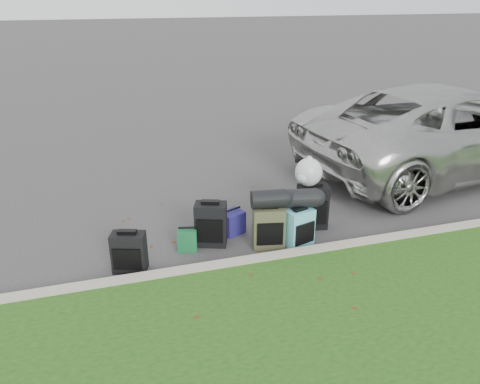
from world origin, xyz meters
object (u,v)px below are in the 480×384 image
object	(u,v)px
suv	(448,129)
suitcase_large_black_left	(211,224)
suitcase_large_black_right	(312,207)
tote_green	(187,240)
tote_navy	(232,223)
suitcase_olive	(269,227)
suitcase_teal	(299,228)
suitcase_small_black	(129,252)

from	to	relation	value
suv	suitcase_large_black_left	xyz separation A→B (m)	(-5.10, -1.59, -0.52)
suv	suitcase_large_black_right	xyz separation A→B (m)	(-3.54, -1.52, -0.50)
suv	suitcase_large_black_right	distance (m)	3.88
tote_green	tote_navy	bearing A→B (deg)	34.95
suv	suitcase_olive	size ratio (longest dim) A/B	10.12
suitcase_large_black_left	suitcase_teal	size ratio (longest dim) A/B	1.13
tote_green	suitcase_olive	bearing A→B (deg)	1.63
suv	tote_green	bearing A→B (deg)	100.09
suitcase_large_black_left	suitcase_large_black_right	xyz separation A→B (m)	(1.57, 0.08, 0.02)
suv	suitcase_olive	world-z (taller)	suv
suitcase_teal	suitcase_large_black_right	bearing A→B (deg)	32.70
suitcase_small_black	suitcase_olive	world-z (taller)	suitcase_olive
suitcase_large_black_left	suitcase_olive	distance (m)	0.80
suitcase_small_black	suitcase_large_black_right	bearing A→B (deg)	27.27
suitcase_large_black_right	tote_navy	world-z (taller)	suitcase_large_black_right
suitcase_large_black_left	suitcase_teal	xyz separation A→B (m)	(1.16, -0.40, -0.04)
suitcase_small_black	tote_green	xyz separation A→B (m)	(0.80, 0.31, -0.12)
suitcase_large_black_left	tote_navy	world-z (taller)	suitcase_large_black_left
suv	suitcase_small_black	xyz separation A→B (m)	(-6.25, -1.95, -0.57)
suitcase_teal	suitcase_large_black_right	world-z (taller)	suitcase_large_black_right
suitcase_large_black_left	tote_green	xyz separation A→B (m)	(-0.35, -0.05, -0.16)
suitcase_large_black_right	tote_navy	xyz separation A→B (m)	(-1.19, 0.15, -0.16)
suitcase_large_black_right	suv	bearing A→B (deg)	34.45
suitcase_small_black	suitcase_olive	distance (m)	1.89
suv	tote_green	xyz separation A→B (m)	(-5.45, -1.64, -0.68)
suitcase_olive	suitcase_teal	bearing A→B (deg)	-3.65
suv	tote_navy	bearing A→B (deg)	99.39
suitcase_large_black_left	tote_navy	bearing A→B (deg)	51.56
suitcase_small_black	suitcase_large_black_right	world-z (taller)	suitcase_large_black_right
suitcase_olive	suitcase_large_black_right	xyz separation A→B (m)	(0.82, 0.36, 0.04)
suitcase_large_black_left	suitcase_large_black_right	bearing A→B (deg)	22.71
suitcase_large_black_right	tote_navy	size ratio (longest dim) A/B	1.95
suv	suitcase_teal	xyz separation A→B (m)	(-3.95, -1.99, -0.56)
tote_green	suv	bearing A→B (deg)	30.49
suitcase_olive	suitcase_large_black_right	bearing A→B (deg)	35.33
suv	suitcase_teal	size ratio (longest dim) A/B	10.89
suitcase_large_black_left	suitcase_olive	world-z (taller)	suitcase_large_black_left
suitcase_olive	tote_green	xyz separation A→B (m)	(-1.09, 0.23, -0.15)
suitcase_large_black_right	tote_green	bearing A→B (deg)	-165.05
suitcase_large_black_left	tote_green	world-z (taller)	suitcase_large_black_left
suv	tote_navy	world-z (taller)	suv
suv	tote_green	size ratio (longest dim) A/B	20.30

